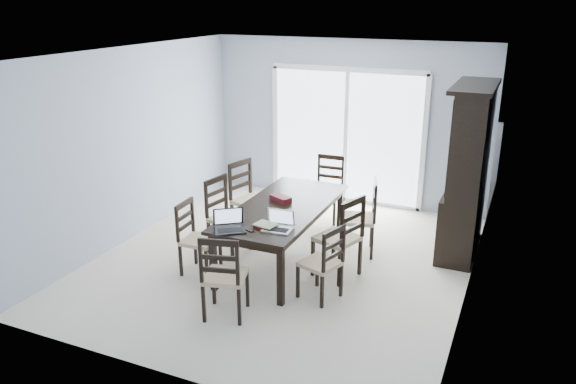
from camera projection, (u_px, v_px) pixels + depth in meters
name	position (u px, v px, depth m)	size (l,w,h in m)	color
floor	(283.00, 261.00, 7.19)	(5.00, 5.00, 0.00)	beige
ceiling	(282.00, 53.00, 6.33)	(5.00, 5.00, 0.00)	white
back_wall	(347.00, 123.00, 8.92)	(4.50, 0.02, 2.60)	#98A4B6
wall_left	(132.00, 145.00, 7.61)	(0.02, 5.00, 2.60)	#98A4B6
wall_right	(477.00, 187.00, 5.91)	(0.02, 5.00, 2.60)	#98A4B6
balcony	(361.00, 185.00, 10.23)	(4.50, 2.00, 0.10)	gray
railing	(377.00, 140.00, 10.90)	(4.50, 0.06, 1.10)	#99999E
dining_table	(283.00, 212.00, 6.97)	(1.00, 2.20, 0.75)	black
china_hutch	(467.00, 173.00, 7.15)	(0.50, 1.38, 2.20)	black
sliding_door	(346.00, 136.00, 8.97)	(2.52, 0.05, 2.18)	silver
chair_left_near	(193.00, 230.00, 6.75)	(0.42, 0.41, 1.04)	black
chair_left_mid	(223.00, 207.00, 7.31)	(0.51, 0.50, 1.15)	black
chair_left_far	(247.00, 190.00, 7.87)	(0.57, 0.56, 1.20)	black
chair_right_near	(326.00, 256.00, 6.10)	(0.49, 0.48, 1.02)	black
chair_right_mid	(344.00, 229.00, 6.56)	(0.58, 0.57, 1.19)	black
chair_right_far	(365.00, 209.00, 7.22)	(0.56, 0.55, 1.17)	black
chair_end_near	(222.00, 269.00, 5.71)	(0.51, 0.52, 1.11)	black
chair_end_far	(329.00, 181.00, 8.42)	(0.43, 0.44, 1.11)	black
laptop_dark	(230.00, 226.00, 6.18)	(0.41, 0.39, 0.23)	black
laptop_silver	(277.00, 226.00, 6.20)	(0.33, 0.24, 0.22)	#B8B8BB
book_stack	(265.00, 225.00, 6.30)	(0.28, 0.23, 0.04)	maroon
cell_phone	(249.00, 230.00, 6.21)	(0.10, 0.04, 0.01)	black
game_box	(281.00, 199.00, 7.09)	(0.28, 0.14, 0.07)	#4B0F1D
hot_tub	(326.00, 150.00, 10.39)	(2.31, 2.15, 1.02)	maroon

